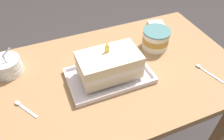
% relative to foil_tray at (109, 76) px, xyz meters
% --- Properties ---
extents(dining_table, '(1.20, 0.72, 0.78)m').
position_rel_foil_tray_xyz_m(dining_table, '(0.04, 0.02, -0.12)').
color(dining_table, '#9E754C').
rests_on(dining_table, ground_plane).
extents(foil_tray, '(0.38, 0.23, 0.02)m').
position_rel_foil_tray_xyz_m(foil_tray, '(0.00, 0.00, 0.00)').
color(foil_tray, silver).
rests_on(foil_tray, dining_table).
extents(birthday_cake, '(0.26, 0.16, 0.16)m').
position_rel_foil_tray_xyz_m(birthday_cake, '(0.00, -0.00, 0.07)').
color(birthday_cake, beige).
rests_on(birthday_cake, foil_tray).
extents(bowl_stack, '(0.13, 0.13, 0.13)m').
position_rel_foil_tray_xyz_m(bowl_stack, '(-0.42, 0.21, 0.03)').
color(bowl_stack, white).
rests_on(bowl_stack, dining_table).
extents(ice_cream_tub, '(0.14, 0.14, 0.10)m').
position_rel_foil_tray_xyz_m(ice_cream_tub, '(0.31, 0.12, 0.04)').
color(ice_cream_tub, silver).
rests_on(ice_cream_tub, dining_table).
extents(serving_spoon_near_tray, '(0.05, 0.15, 0.01)m').
position_rel_foil_tray_xyz_m(serving_spoon_near_tray, '(0.43, -0.12, -0.00)').
color(serving_spoon_near_tray, silver).
rests_on(serving_spoon_near_tray, dining_table).
extents(serving_spoon_by_bowls, '(0.08, 0.12, 0.01)m').
position_rel_foil_tray_xyz_m(serving_spoon_by_bowls, '(-0.39, -0.02, -0.00)').
color(serving_spoon_by_bowls, silver).
rests_on(serving_spoon_by_bowls, dining_table).
extents(napkin_pile, '(0.11, 0.11, 0.02)m').
position_rel_foil_tray_xyz_m(napkin_pile, '(0.41, 0.29, 0.00)').
color(napkin_pile, white).
rests_on(napkin_pile, dining_table).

